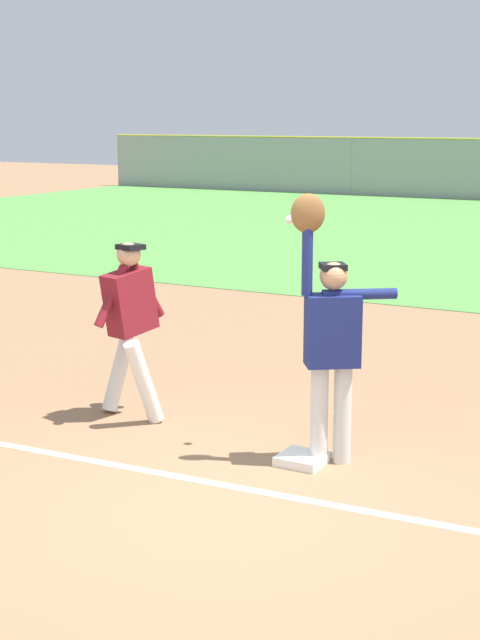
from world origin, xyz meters
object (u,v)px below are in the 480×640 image
object	(u,v)px
first_base	(302,459)
runner	(130,318)
fielder	(330,334)
baseball	(290,220)

from	to	relation	value
first_base	runner	xyz separation A→B (m)	(-2.01, 0.39, 0.96)
fielder	runner	size ratio (longest dim) A/B	1.33
first_base	baseball	bearing A→B (deg)	135.18
baseball	first_base	bearing A→B (deg)	-44.82
fielder	runner	bearing A→B (deg)	48.25
baseball	runner	bearing A→B (deg)	176.32
fielder	runner	xyz separation A→B (m)	(-2.19, 0.26, -0.12)
first_base	fielder	xyz separation A→B (m)	(0.18, 0.13, 1.08)
fielder	runner	world-z (taller)	fielder
first_base	runner	distance (m)	2.26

